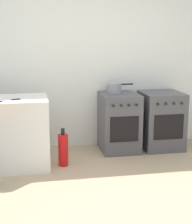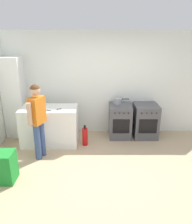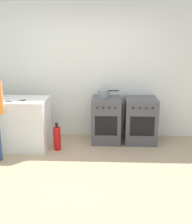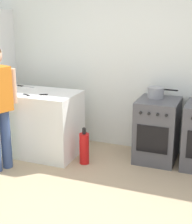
# 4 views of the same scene
# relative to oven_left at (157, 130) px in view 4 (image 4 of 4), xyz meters

# --- Properties ---
(ground_plane) EXTENTS (8.00, 8.00, 0.00)m
(ground_plane) POSITION_rel_oven_left_xyz_m (-0.35, -1.58, -0.43)
(ground_plane) COLOR tan
(back_wall) EXTENTS (6.00, 0.10, 2.60)m
(back_wall) POSITION_rel_oven_left_xyz_m (-0.35, 0.37, 0.87)
(back_wall) COLOR silver
(back_wall) RESTS_ON ground
(counter_unit) EXTENTS (1.30, 0.70, 0.90)m
(counter_unit) POSITION_rel_oven_left_xyz_m (-1.70, -0.38, 0.02)
(counter_unit) COLOR white
(counter_unit) RESTS_ON ground
(oven_left) EXTENTS (0.54, 0.62, 0.85)m
(oven_left) POSITION_rel_oven_left_xyz_m (0.00, 0.00, 0.00)
(oven_left) COLOR #4C4C51
(oven_left) RESTS_ON ground
(pot) EXTENTS (0.40, 0.22, 0.14)m
(pot) POSITION_rel_oven_left_xyz_m (-0.06, 0.10, 0.50)
(pot) COLOR gray
(pot) RESTS_ON oven_left
(knife_bread) EXTENTS (0.32, 0.19, 0.01)m
(knife_bread) POSITION_rel_oven_left_xyz_m (-1.54, -0.55, 0.48)
(knife_bread) COLOR silver
(knife_bread) RESTS_ON counter_unit
(knife_chef) EXTENTS (0.31, 0.08, 0.01)m
(knife_chef) POSITION_rel_oven_left_xyz_m (-1.96, -0.15, 0.48)
(knife_chef) COLOR silver
(knife_chef) RESTS_ON counter_unit
(knife_carving) EXTENTS (0.32, 0.15, 0.01)m
(knife_carving) POSITION_rel_oven_left_xyz_m (-1.74, -0.56, 0.48)
(knife_carving) COLOR silver
(knife_carving) RESTS_ON counter_unit
(fire_extinguisher) EXTENTS (0.13, 0.13, 0.50)m
(fire_extinguisher) POSITION_rel_oven_left_xyz_m (-0.87, -0.48, -0.21)
(fire_extinguisher) COLOR red
(fire_extinguisher) RESTS_ON ground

